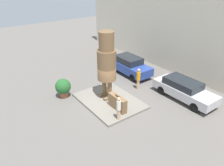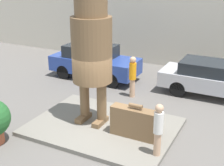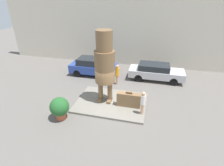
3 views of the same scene
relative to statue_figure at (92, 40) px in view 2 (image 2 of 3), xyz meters
The scene contains 9 objects.
ground_plane 3.06m from the statue_figure, 15.20° to the right, with size 60.00×60.00×0.00m, color #605B56.
pedestal 2.99m from the statue_figure, 15.20° to the right, with size 4.86×3.59×0.14m.
building_backdrop 8.07m from the statue_figure, 86.74° to the left, with size 28.00×0.60×6.85m.
statue_figure is the anchor object (origin of this frame).
giant_suitcase 2.97m from the statue_figure, 11.34° to the right, with size 1.59×0.40×1.14m.
tourist 3.50m from the statue_figure, 20.29° to the right, with size 0.27×0.27×1.60m.
parked_car_blue 5.31m from the statue_figure, 119.80° to the left, with size 4.32×1.78×1.66m.
parked_car_silver 6.08m from the statue_figure, 53.69° to the left, with size 4.78×1.74×1.49m.
worker_hivis 3.55m from the statue_figure, 85.49° to the left, with size 0.30×0.30×1.77m.
Camera 2 is at (4.59, -8.32, 5.28)m, focal length 50.00 mm.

